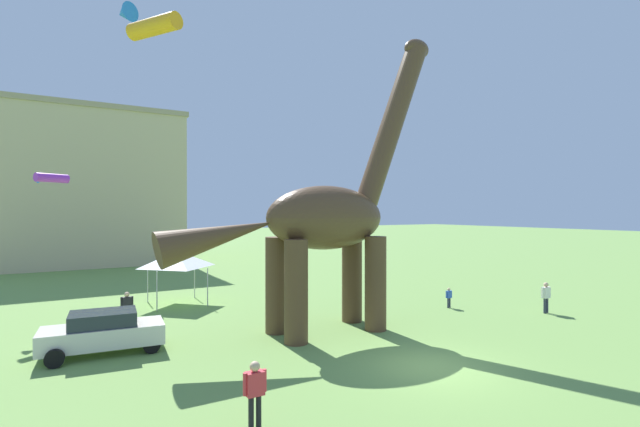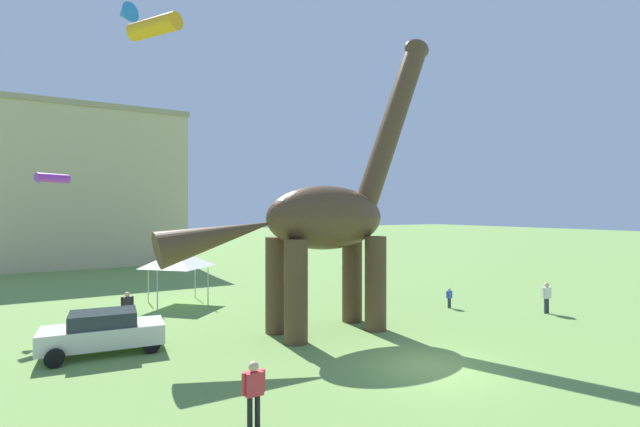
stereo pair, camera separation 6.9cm
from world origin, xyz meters
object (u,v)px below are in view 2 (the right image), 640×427
person_photographer (127,304)px  person_strolling_adult (254,388)px  parked_sedan_left (103,331)px  person_vendor_side (547,295)px  festival_canopy_tent (178,259)px  kite_high_left (148,24)px  kite_trailing (50,178)px  dinosaur_sculpture (325,218)px  person_far_spectator (449,296)px

person_photographer → person_strolling_adult: bearing=172.6°
parked_sedan_left → person_vendor_side: (20.28, -4.39, 0.16)m
festival_canopy_tent → kite_high_left: 12.37m
kite_trailing → person_vendor_side: bearing=-28.9°
parked_sedan_left → festival_canopy_tent: size_ratio=1.38×
dinosaur_sculpture → person_far_spectator: size_ratio=12.65×
festival_canopy_tent → parked_sedan_left: bearing=-120.1°
dinosaur_sculpture → person_photographer: bearing=139.2°
parked_sedan_left → kite_trailing: size_ratio=2.67×
parked_sedan_left → festival_canopy_tent: 9.03m
festival_canopy_tent → kite_trailing: bearing=179.3°
person_strolling_adult → kite_trailing: 17.58m
person_far_spectator → person_photographer: person_photographer is taller
person_photographer → person_strolling_adult: size_ratio=0.92×
parked_sedan_left → person_far_spectator: size_ratio=4.00×
person_strolling_adult → kite_high_left: size_ratio=0.57×
person_strolling_adult → person_vendor_side: (17.66, 3.84, -0.03)m
parked_sedan_left → person_photographer: bearing=77.6°
dinosaur_sculpture → person_far_spectator: (8.28, 0.67, -4.32)m
person_far_spectator → kite_high_left: 19.90m
person_vendor_side → kite_high_left: (-18.29, 6.68, 12.45)m
festival_canopy_tent → kite_high_left: kite_high_left is taller
person_far_spectator → person_vendor_side: bearing=25.0°
person_strolling_adult → person_vendor_side: 18.07m
dinosaur_sculpture → parked_sedan_left: size_ratio=3.16×
person_vendor_side → person_strolling_adult: bearing=-55.9°
parked_sedan_left → festival_canopy_tent: (4.45, 7.66, 1.74)m
person_photographer → festival_canopy_tent: (3.09, 3.47, 1.64)m
person_photographer → person_vendor_side: person_vendor_side is taller
person_vendor_side → parked_sedan_left: bearing=-80.3°
festival_canopy_tent → kite_trailing: size_ratio=1.93×
festival_canopy_tent → dinosaur_sculpture: bearing=-65.6°
person_vendor_side → kite_high_left: 23.11m
parked_sedan_left → kite_trailing: kite_trailing is taller
person_far_spectator → kite_high_left: (-14.94, 3.22, 12.75)m
kite_trailing → festival_canopy_tent: bearing=-0.7°
dinosaur_sculpture → kite_high_left: kite_high_left is taller
parked_sedan_left → person_strolling_adult: size_ratio=2.67×
person_strolling_adult → kite_high_left: bearing=-6.8°
kite_trailing → kite_high_left: size_ratio=0.57×
person_photographer → person_vendor_side: size_ratio=0.95×
person_strolling_adult → kite_high_left: 16.29m
person_far_spectator → dinosaur_sculpture: bearing=-104.5°
dinosaur_sculpture → person_photographer: 10.16m
parked_sedan_left → person_photographer: parked_sedan_left is taller
kite_high_left → person_strolling_adult: bearing=-86.6°
dinosaur_sculpture → festival_canopy_tent: dinosaur_sculpture is taller
person_strolling_adult → person_vendor_side: person_strolling_adult is taller
person_strolling_adult → festival_canopy_tent: festival_canopy_tent is taller
parked_sedan_left → kite_trailing: (-1.72, 7.74, 6.10)m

